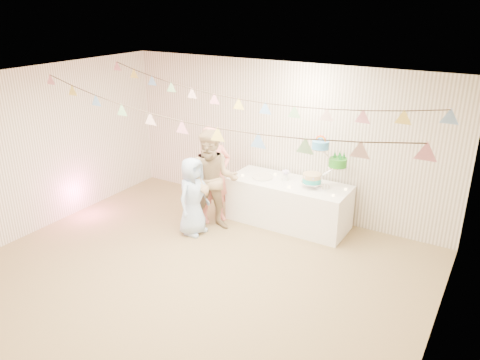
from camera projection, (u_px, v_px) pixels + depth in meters
The scene contains 24 objects.
floor at pixel (198, 273), 6.47m from camera, with size 6.00×6.00×0.00m, color olive.
ceiling at pixel (191, 84), 5.52m from camera, with size 6.00×6.00×0.00m, color white.
back_wall at pixel (281, 139), 7.99m from camera, with size 6.00×6.00×0.00m, color white.
front_wall at pixel (22, 280), 4.00m from camera, with size 6.00×6.00×0.00m, color white.
left_wall at pixel (42, 149), 7.44m from camera, with size 5.00×5.00×0.00m, color white.
right_wall at pixel (444, 245), 4.56m from camera, with size 5.00×5.00×0.00m, color white.
table at pixel (288, 203), 7.76m from camera, with size 1.98×0.79×0.74m, color white.
cake_stand at pixel (324, 164), 7.25m from camera, with size 0.71×0.42×0.80m, color silver, non-canonical shape.
cake_bottom at pixel (312, 182), 7.39m from camera, with size 0.31×0.31×0.15m, color #29BFB2, non-canonical shape.
cake_middle at pixel (337, 167), 7.25m from camera, with size 0.27×0.27×0.22m, color #227E1B, non-canonical shape.
cake_top_tier at pixel (320, 150), 7.17m from camera, with size 0.25×0.25×0.19m, color #4194CF, non-canonical shape.
platter at pixel (263, 177), 7.80m from camera, with size 0.34×0.34×0.02m, color white.
posy at pixel (286, 175), 7.67m from camera, with size 0.16×0.16×0.18m, color white, non-canonical shape.
person_adult_a at pixel (214, 175), 7.71m from camera, with size 0.60×0.39×1.64m, color #F4897F.
person_adult_b at pixel (213, 181), 7.43m from camera, with size 0.81×0.63×1.67m, color tan.
person_child at pixel (193, 196), 7.35m from camera, with size 0.62×0.41×1.27m, color #A7C5ED.
bunting_back at pixel (239, 90), 6.49m from camera, with size 5.60×1.10×0.40m, color pink, non-canonical shape.
bunting_front at pixel (181, 110), 5.47m from camera, with size 5.60×0.90×0.36m, color #72A5E5, non-canonical shape.
tealight_0 at pixel (243, 175), 7.88m from camera, with size 0.04×0.04×0.03m, color #FFD88C.
tealight_1 at pixel (275, 174), 7.93m from camera, with size 0.04×0.04×0.03m, color #FFD88C.
tealight_2 at pixel (289, 187), 7.39m from camera, with size 0.04×0.04×0.03m, color #FFD88C.
tealight_3 at pixel (315, 181), 7.62m from camera, with size 0.04×0.04×0.03m, color #FFD88C.
tealight_4 at pixel (333, 195), 7.08m from camera, with size 0.04×0.04×0.03m, color #FFD88C.
tealight_5 at pixel (346, 189), 7.30m from camera, with size 0.04×0.04×0.03m, color #FFD88C.
Camera 1 is at (3.36, -4.47, 3.55)m, focal length 35.00 mm.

